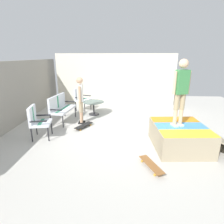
{
  "coord_description": "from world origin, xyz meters",
  "views": [
    {
      "loc": [
        -5.62,
        0.06,
        2.45
      ],
      "look_at": [
        0.03,
        0.42,
        0.7
      ],
      "focal_mm": 29.39,
      "sensor_mm": 36.0,
      "label": 1
    }
  ],
  "objects_px": {
    "patio_chair_near_house": "(81,97)",
    "person_watching": "(80,97)",
    "skateboard_spare": "(151,165)",
    "person_skater": "(181,88)",
    "patio_chair_by_wall": "(37,119)",
    "patio_table": "(94,105)",
    "skate_ramp": "(181,136)",
    "skateboard_by_bench": "(84,125)",
    "patio_bench": "(60,106)"
  },
  "relations": [
    {
      "from": "skateboard_by_bench",
      "to": "person_watching",
      "type": "bearing_deg",
      "value": 21.26
    },
    {
      "from": "patio_table",
      "to": "skateboard_spare",
      "type": "bearing_deg",
      "value": -153.41
    },
    {
      "from": "patio_table",
      "to": "skateboard_by_bench",
      "type": "height_order",
      "value": "patio_table"
    },
    {
      "from": "patio_table",
      "to": "skateboard_spare",
      "type": "distance_m",
      "value": 4.31
    },
    {
      "from": "skate_ramp",
      "to": "patio_chair_by_wall",
      "type": "height_order",
      "value": "patio_chair_by_wall"
    },
    {
      "from": "patio_bench",
      "to": "person_skater",
      "type": "relative_size",
      "value": 0.75
    },
    {
      "from": "patio_chair_near_house",
      "to": "patio_table",
      "type": "height_order",
      "value": "patio_chair_near_house"
    },
    {
      "from": "person_skater",
      "to": "patio_chair_near_house",
      "type": "bearing_deg",
      "value": 44.69
    },
    {
      "from": "person_watching",
      "to": "patio_table",
      "type": "bearing_deg",
      "value": -15.43
    },
    {
      "from": "patio_bench",
      "to": "skateboard_by_bench",
      "type": "xyz_separation_m",
      "value": [
        -0.61,
        -1.01,
        -0.53
      ]
    },
    {
      "from": "skateboard_by_bench",
      "to": "person_skater",
      "type": "bearing_deg",
      "value": -113.68
    },
    {
      "from": "skateboard_spare",
      "to": "person_skater",
      "type": "bearing_deg",
      "value": -37.0
    },
    {
      "from": "patio_table",
      "to": "skateboard_spare",
      "type": "xyz_separation_m",
      "value": [
        -3.85,
        -1.92,
        -0.32
      ]
    },
    {
      "from": "skate_ramp",
      "to": "patio_table",
      "type": "height_order",
      "value": "skate_ramp"
    },
    {
      "from": "patio_table",
      "to": "person_skater",
      "type": "relative_size",
      "value": 0.52
    },
    {
      "from": "patio_table",
      "to": "skateboard_by_bench",
      "type": "distance_m",
      "value": 1.58
    },
    {
      "from": "skate_ramp",
      "to": "patio_chair_by_wall",
      "type": "bearing_deg",
      "value": 85.66
    },
    {
      "from": "skateboard_spare",
      "to": "skateboard_by_bench",
      "type": "bearing_deg",
      "value": 41.47
    },
    {
      "from": "person_watching",
      "to": "patio_chair_by_wall",
      "type": "bearing_deg",
      "value": 143.29
    },
    {
      "from": "patio_chair_near_house",
      "to": "person_watching",
      "type": "distance_m",
      "value": 1.83
    },
    {
      "from": "patio_chair_by_wall",
      "to": "skateboard_by_bench",
      "type": "height_order",
      "value": "patio_chair_by_wall"
    },
    {
      "from": "patio_chair_by_wall",
      "to": "skateboard_by_bench",
      "type": "distance_m",
      "value": 1.61
    },
    {
      "from": "person_skater",
      "to": "skate_ramp",
      "type": "bearing_deg",
      "value": -83.62
    },
    {
      "from": "patio_chair_by_wall",
      "to": "skateboard_by_bench",
      "type": "relative_size",
      "value": 1.28
    },
    {
      "from": "patio_chair_near_house",
      "to": "person_skater",
      "type": "distance_m",
      "value": 4.97
    },
    {
      "from": "patio_table",
      "to": "person_watching",
      "type": "relative_size",
      "value": 0.52
    },
    {
      "from": "person_watching",
      "to": "skateboard_spare",
      "type": "height_order",
      "value": "person_watching"
    },
    {
      "from": "patio_chair_by_wall",
      "to": "patio_table",
      "type": "height_order",
      "value": "patio_chair_by_wall"
    },
    {
      "from": "skateboard_by_bench",
      "to": "patio_chair_by_wall",
      "type": "bearing_deg",
      "value": 126.9
    },
    {
      "from": "person_skater",
      "to": "skateboard_spare",
      "type": "bearing_deg",
      "value": 143.0
    },
    {
      "from": "patio_chair_near_house",
      "to": "person_watching",
      "type": "bearing_deg",
      "value": -167.11
    },
    {
      "from": "person_skater",
      "to": "skateboard_by_bench",
      "type": "distance_m",
      "value": 3.47
    },
    {
      "from": "skate_ramp",
      "to": "patio_bench",
      "type": "xyz_separation_m",
      "value": [
        1.84,
        3.98,
        0.3
      ]
    },
    {
      "from": "patio_bench",
      "to": "person_watching",
      "type": "height_order",
      "value": "person_watching"
    },
    {
      "from": "patio_chair_near_house",
      "to": "patio_table",
      "type": "bearing_deg",
      "value": -134.05
    },
    {
      "from": "patio_table",
      "to": "skate_ramp",
      "type": "bearing_deg",
      "value": -134.1
    },
    {
      "from": "patio_chair_by_wall",
      "to": "person_watching",
      "type": "bearing_deg",
      "value": -36.71
    },
    {
      "from": "patio_bench",
      "to": "person_skater",
      "type": "bearing_deg",
      "value": -115.77
    },
    {
      "from": "patio_bench",
      "to": "skateboard_spare",
      "type": "distance_m",
      "value": 4.25
    },
    {
      "from": "patio_table",
      "to": "person_skater",
      "type": "height_order",
      "value": "person_skater"
    },
    {
      "from": "patio_chair_near_house",
      "to": "patio_table",
      "type": "distance_m",
      "value": 0.99
    },
    {
      "from": "patio_bench",
      "to": "skateboard_spare",
      "type": "xyz_separation_m",
      "value": [
        -2.92,
        -3.05,
        -0.53
      ]
    },
    {
      "from": "patio_chair_near_house",
      "to": "patio_chair_by_wall",
      "type": "distance_m",
      "value": 3.19
    },
    {
      "from": "person_watching",
      "to": "skateboard_by_bench",
      "type": "relative_size",
      "value": 2.15
    },
    {
      "from": "person_watching",
      "to": "skate_ramp",
      "type": "bearing_deg",
      "value": -118.33
    },
    {
      "from": "patio_chair_by_wall",
      "to": "patio_table",
      "type": "relative_size",
      "value": 1.13
    },
    {
      "from": "patio_chair_by_wall",
      "to": "person_watching",
      "type": "relative_size",
      "value": 0.59
    },
    {
      "from": "patio_bench",
      "to": "skateboard_spare",
      "type": "height_order",
      "value": "patio_bench"
    },
    {
      "from": "skate_ramp",
      "to": "patio_bench",
      "type": "height_order",
      "value": "patio_bench"
    },
    {
      "from": "skate_ramp",
      "to": "skateboard_by_bench",
      "type": "relative_size",
      "value": 2.89
    }
  ]
}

